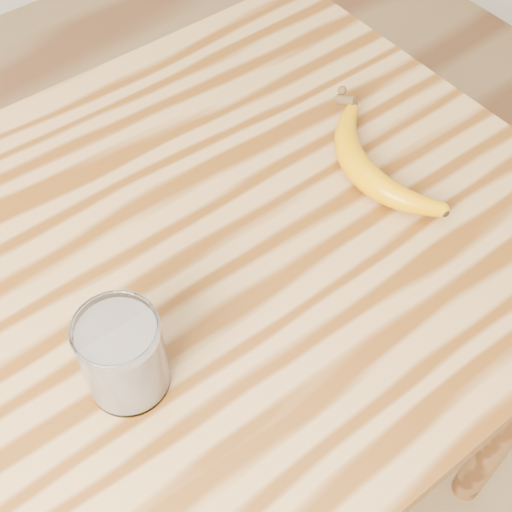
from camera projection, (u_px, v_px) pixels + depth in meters
table at (143, 341)px, 0.98m from camera, size 1.20×0.80×0.90m
smoothie_glass at (123, 356)px, 0.76m from camera, size 0.09×0.09×0.11m
banana at (360, 171)px, 0.97m from camera, size 0.17×0.34×0.04m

